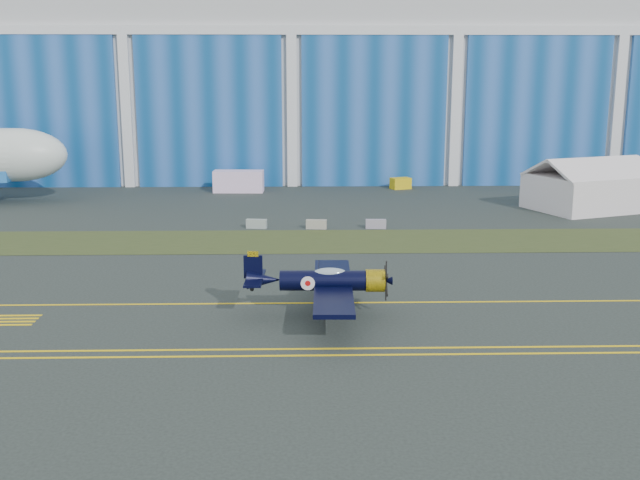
{
  "coord_description": "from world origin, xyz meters",
  "views": [
    {
      "loc": [
        1.27,
        -52.19,
        14.53
      ],
      "look_at": [
        2.58,
        1.22,
        2.9
      ],
      "focal_mm": 42.0,
      "sensor_mm": 36.0,
      "label": 1
    }
  ],
  "objects_px": {
    "tent": "(591,183)",
    "tug": "(401,183)",
    "warbird": "(324,281)",
    "shipping_container": "(239,181)"
  },
  "relations": [
    {
      "from": "tug",
      "to": "shipping_container",
      "type": "bearing_deg",
      "value": 165.79
    },
    {
      "from": "warbird",
      "to": "tug",
      "type": "xyz_separation_m",
      "value": [
        11.85,
        54.14,
        -1.56
      ]
    },
    {
      "from": "tent",
      "to": "shipping_container",
      "type": "bearing_deg",
      "value": 140.33
    },
    {
      "from": "warbird",
      "to": "tent",
      "type": "bearing_deg",
      "value": 52.26
    },
    {
      "from": "shipping_container",
      "to": "tug",
      "type": "distance_m",
      "value": 21.46
    },
    {
      "from": "tent",
      "to": "tug",
      "type": "xyz_separation_m",
      "value": [
        -19.24,
        16.3,
        -2.21
      ]
    },
    {
      "from": "warbird",
      "to": "tent",
      "type": "relative_size",
      "value": 0.83
    },
    {
      "from": "warbird",
      "to": "shipping_container",
      "type": "height_order",
      "value": "warbird"
    },
    {
      "from": "shipping_container",
      "to": "tug",
      "type": "bearing_deg",
      "value": 8.3
    },
    {
      "from": "tug",
      "to": "tent",
      "type": "bearing_deg",
      "value": -60.47
    }
  ]
}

